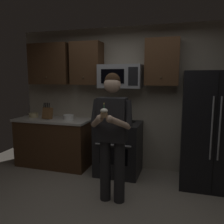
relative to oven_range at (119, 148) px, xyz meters
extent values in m
plane|color=#9E9384|center=(0.15, -1.36, -0.46)|extent=(6.00, 6.00, 0.00)
cube|color=#B7AD99|center=(0.15, 0.39, 0.84)|extent=(4.40, 0.10, 2.60)
cube|color=black|center=(0.00, 0.00, 0.00)|extent=(0.76, 0.66, 0.92)
cube|color=black|center=(0.00, -0.33, -0.04)|extent=(0.48, 0.01, 0.28)
cylinder|color=#99999E|center=(0.00, -0.36, 0.16)|extent=(0.60, 0.03, 0.03)
cylinder|color=black|center=(-0.18, -0.14, 0.46)|extent=(0.18, 0.18, 0.01)
cylinder|color=black|center=(0.18, -0.14, 0.46)|extent=(0.18, 0.18, 0.01)
cylinder|color=black|center=(-0.18, 0.14, 0.46)|extent=(0.18, 0.18, 0.01)
cylinder|color=black|center=(0.18, 0.14, 0.46)|extent=(0.18, 0.18, 0.01)
cube|color=#9EA0A5|center=(0.00, 0.12, 1.26)|extent=(0.74, 0.40, 0.40)
cube|color=black|center=(-0.09, -0.08, 1.26)|extent=(0.40, 0.01, 0.24)
cube|color=black|center=(0.26, -0.08, 1.26)|extent=(0.16, 0.01, 0.30)
cube|color=black|center=(1.50, -0.04, 0.44)|extent=(0.90, 0.72, 1.80)
cylinder|color=gray|center=(1.45, -0.41, 0.54)|extent=(0.02, 0.02, 0.90)
cylinder|color=gray|center=(1.55, -0.41, 0.54)|extent=(0.02, 0.02, 0.90)
cube|color=black|center=(1.50, -0.40, 0.44)|extent=(0.01, 0.01, 1.74)
cube|color=#4C301C|center=(-1.40, 0.17, 1.49)|extent=(0.80, 0.34, 0.76)
sphere|color=brown|center=(-1.40, -0.01, 1.24)|extent=(0.03, 0.03, 0.03)
cube|color=#4C301C|center=(-0.65, 0.17, 1.49)|extent=(0.55, 0.34, 0.76)
sphere|color=brown|center=(-0.65, -0.01, 1.24)|extent=(0.03, 0.03, 0.03)
cube|color=#4C301C|center=(0.70, 0.17, 1.49)|extent=(0.55, 0.34, 0.76)
sphere|color=brown|center=(0.70, -0.01, 1.24)|extent=(0.03, 0.03, 0.03)
cube|color=#4C301C|center=(-1.30, 0.02, -0.02)|extent=(1.40, 0.62, 0.88)
cube|color=beige|center=(-1.30, 0.02, 0.44)|extent=(1.44, 0.66, 0.04)
cube|color=brown|center=(-1.39, -0.03, 0.57)|extent=(0.16, 0.15, 0.24)
cylinder|color=black|center=(-1.44, -0.05, 0.72)|extent=(0.02, 0.04, 0.09)
cylinder|color=black|center=(-1.41, -0.05, 0.72)|extent=(0.02, 0.04, 0.09)
cylinder|color=black|center=(-1.37, -0.05, 0.72)|extent=(0.02, 0.04, 0.09)
cylinder|color=black|center=(-1.33, -0.05, 0.72)|extent=(0.02, 0.04, 0.09)
cylinder|color=white|center=(-0.97, 0.00, 0.50)|extent=(0.19, 0.19, 0.09)
torus|color=white|center=(-0.97, 0.00, 0.54)|extent=(0.20, 0.20, 0.01)
cylinder|color=beige|center=(-1.75, 0.05, 0.50)|extent=(0.18, 0.18, 0.08)
torus|color=beige|center=(-1.75, 0.05, 0.54)|extent=(0.18, 0.18, 0.01)
cylinder|color=#262628|center=(0.06, -0.92, -0.03)|extent=(0.15, 0.15, 0.86)
cylinder|color=#262628|center=(0.26, -0.92, -0.03)|extent=(0.15, 0.15, 0.86)
cube|color=#262628|center=(0.16, -0.92, 0.69)|extent=(0.38, 0.22, 0.58)
sphere|color=beige|center=(0.16, -0.92, 1.15)|extent=(0.22, 0.22, 0.22)
sphere|color=#382314|center=(0.16, -0.91, 1.20)|extent=(0.20, 0.20, 0.20)
cylinder|color=#262628|center=(-0.07, -0.95, 0.78)|extent=(0.15, 0.18, 0.35)
cylinder|color=beige|center=(0.01, -1.11, 0.69)|extent=(0.26, 0.33, 0.21)
sphere|color=beige|center=(0.10, -1.24, 0.76)|extent=(0.09, 0.09, 0.09)
cylinder|color=#262628|center=(0.38, -0.95, 0.78)|extent=(0.15, 0.18, 0.35)
cylinder|color=beige|center=(0.31, -1.11, 0.69)|extent=(0.26, 0.33, 0.21)
sphere|color=beige|center=(0.22, -1.24, 0.76)|extent=(0.09, 0.09, 0.09)
cylinder|color=#A87F56|center=(0.16, -1.26, 0.80)|extent=(0.08, 0.08, 0.06)
ellipsoid|color=white|center=(0.16, -1.26, 0.85)|extent=(0.09, 0.09, 0.06)
cylinder|color=#4CBF66|center=(0.16, -1.26, 0.90)|extent=(0.01, 0.01, 0.06)
ellipsoid|color=#FFD159|center=(0.16, -1.26, 0.94)|extent=(0.01, 0.01, 0.02)
camera|label=1|loc=(1.01, -3.79, 1.24)|focal=36.71mm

